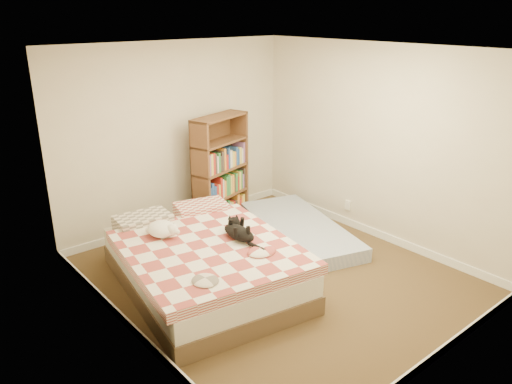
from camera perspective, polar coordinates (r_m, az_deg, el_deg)
room at (r=5.30m, az=2.27°, el=1.84°), size 3.51×4.01×2.51m
bed at (r=5.52m, az=-6.24°, el=-7.91°), size 1.94×2.49×0.60m
bookshelf at (r=7.05m, az=-4.15°, el=1.05°), size 1.00×0.55×1.52m
floor_mattress at (r=6.71m, az=4.96°, el=-4.30°), size 1.47×2.20×0.18m
black_cat at (r=5.37m, az=-2.16°, el=-4.54°), size 0.37×0.75×0.17m
white_dog at (r=5.51m, az=-10.57°, el=-4.16°), size 0.40×0.42×0.16m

